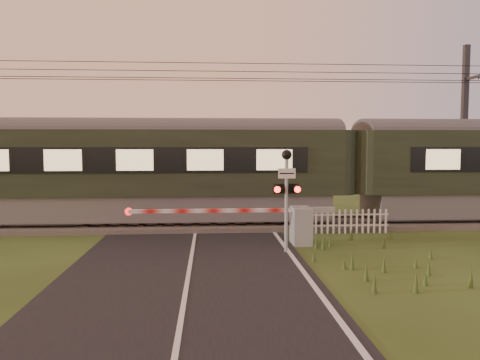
{
  "coord_description": "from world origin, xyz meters",
  "views": [
    {
      "loc": [
        0.52,
        -11.14,
        3.06
      ],
      "look_at": [
        1.44,
        3.2,
        1.98
      ],
      "focal_mm": 35.0,
      "sensor_mm": 36.0,
      "label": 1
    }
  ],
  "objects": [
    {
      "name": "boom_gate",
      "position": [
        3.06,
        2.99,
        0.64
      ],
      "size": [
        6.41,
        0.88,
        1.18
      ],
      "color": "gray",
      "rests_on": "ground"
    },
    {
      "name": "ground",
      "position": [
        0.0,
        0.0,
        0.0
      ],
      "size": [
        160.0,
        160.0,
        0.0
      ],
      "primitive_type": "plane",
      "color": "#2C3B16",
      "rests_on": "ground"
    },
    {
      "name": "road",
      "position": [
        0.02,
        -0.23,
        0.01
      ],
      "size": [
        6.0,
        140.0,
        0.03
      ],
      "color": "black",
      "rests_on": "ground"
    },
    {
      "name": "train",
      "position": [
        5.82,
        6.5,
        2.15
      ],
      "size": [
        40.17,
        2.77,
        3.74
      ],
      "color": "slate",
      "rests_on": "ground"
    },
    {
      "name": "track_bed",
      "position": [
        0.0,
        6.5,
        0.07
      ],
      "size": [
        140.0,
        3.4,
        0.39
      ],
      "color": "#47423D",
      "rests_on": "ground"
    },
    {
      "name": "picket_fence",
      "position": [
        5.08,
        4.6,
        0.42
      ],
      "size": [
        3.28,
        0.07,
        0.84
      ],
      "color": "silver",
      "rests_on": "ground"
    },
    {
      "name": "overhead_wires",
      "position": [
        0.0,
        6.5,
        5.72
      ],
      "size": [
        120.0,
        0.62,
        0.62
      ],
      "color": "black",
      "rests_on": "ground"
    },
    {
      "name": "catenary_mast",
      "position": [
        11.66,
        8.73,
        3.84
      ],
      "size": [
        0.23,
        2.47,
        7.39
      ],
      "color": "#2D2D30",
      "rests_on": "ground"
    },
    {
      "name": "crossing_signal",
      "position": [
        2.68,
        1.92,
        2.01
      ],
      "size": [
        0.75,
        0.33,
        2.93
      ],
      "color": "gray",
      "rests_on": "ground"
    }
  ]
}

